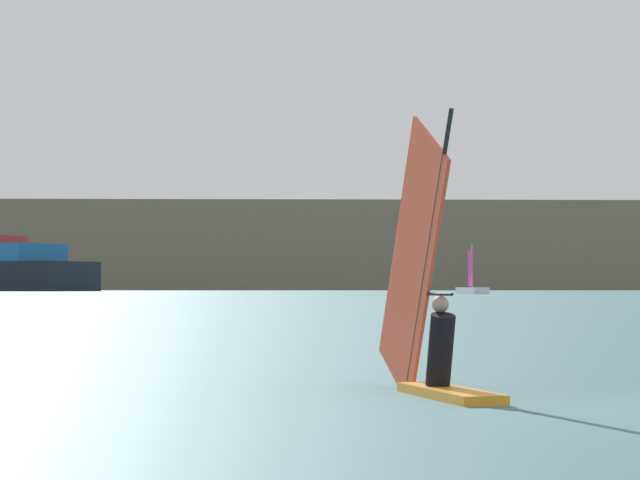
% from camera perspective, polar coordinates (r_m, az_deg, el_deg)
% --- Properties ---
extents(windsurfer, '(2.09, 4.08, 3.95)m').
position_cam_1_polar(windsurfer, '(19.18, 4.28, -2.95)').
color(windsurfer, orange).
rests_on(windsurfer, ground_plane).
extents(distant_headland, '(1137.53, 670.96, 34.45)m').
position_cam_1_polar(distant_headland, '(778.58, -2.99, -0.65)').
color(distant_headland, '#756B56').
rests_on(distant_headland, ground_plane).
extents(small_sailboat, '(6.74, 10.06, 9.07)m').
position_cam_1_polar(small_sailboat, '(265.24, 5.96, -1.95)').
color(small_sailboat, white).
rests_on(small_sailboat, ground_plane).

